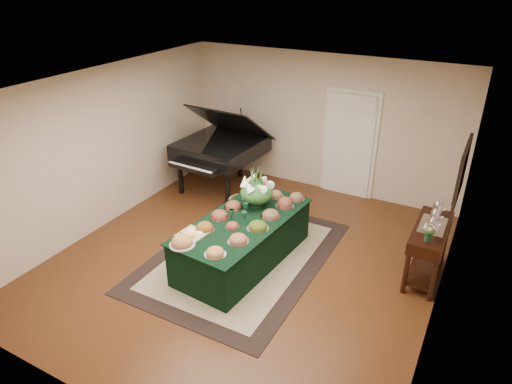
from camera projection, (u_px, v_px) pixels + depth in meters
The scene contains 14 objects.
ground at pixel (247, 260), 7.13m from camera, with size 6.00×6.00×0.00m, color black.
area_rug at pixel (241, 256), 7.20m from camera, with size 2.44×3.42×0.01m.
kitchen_doorway at pixel (349, 145), 8.75m from camera, with size 1.05×0.07×2.10m.
buffet_table at pixel (243, 240), 6.95m from camera, with size 1.32×2.43×0.73m.
food_platters at pixel (243, 216), 6.79m from camera, with size 1.13×2.31×0.12m.
cutting_board at pixel (193, 232), 6.41m from camera, with size 0.39×0.39×0.10m.
green_goblets at pixel (238, 214), 6.77m from camera, with size 0.28×0.36×0.18m.
floral_centerpiece at pixel (257, 189), 7.02m from camera, with size 0.53×0.53×0.53m.
grand_piano at pixel (221, 147), 9.00m from camera, with size 1.64×1.82×1.78m.
wicker_basket at pixel (241, 206), 8.40m from camera, with size 0.46×0.46×0.29m, color olive.
mahogany_sideboard at pixel (430, 239), 6.45m from camera, with size 0.45×1.20×0.85m.
tea_service at pixel (434, 220), 6.32m from camera, with size 0.34×0.74×0.30m.
pink_bouquet at pixel (429, 230), 5.98m from camera, with size 0.19×0.19×0.24m.
wall_painting at pixel (462, 171), 5.86m from camera, with size 0.05×0.95×0.75m.
Camera 1 is at (2.93, -5.12, 4.14)m, focal length 32.00 mm.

